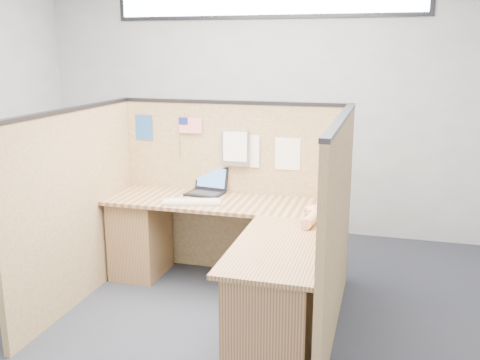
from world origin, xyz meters
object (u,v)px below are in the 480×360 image
(keyboard, at_px, (192,202))
(mouse, at_px, (313,212))
(l_desk, at_px, (229,259))
(laptop, at_px, (207,187))

(keyboard, bearing_deg, mouse, -18.10)
(l_desk, height_order, keyboard, keyboard)
(laptop, height_order, mouse, laptop)
(l_desk, height_order, mouse, mouse)
(l_desk, distance_m, mouse, 0.73)
(laptop, height_order, keyboard, laptop)
(l_desk, relative_size, mouse, 16.72)
(laptop, xyz_separation_m, mouse, (0.98, -0.41, -0.03))
(laptop, bearing_deg, keyboard, -83.55)
(keyboard, relative_size, mouse, 4.28)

